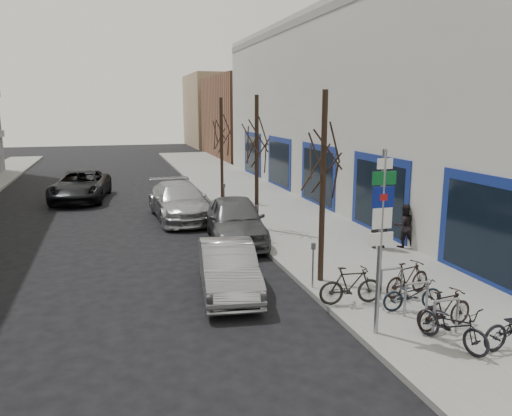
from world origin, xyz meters
TOP-DOWN VIEW (x-y plane):
  - ground at (0.00, 0.00)m, footprint 120.00×120.00m
  - sidewalk_east at (4.50, 10.00)m, footprint 5.00×70.00m
  - commercial_building at (17.00, 16.00)m, footprint 20.00×32.00m
  - brick_building_far at (13.00, 40.00)m, footprint 12.00×14.00m
  - tan_building_far at (13.50, 55.00)m, footprint 13.00×12.00m
  - highway_sign_pole at (2.40, -0.01)m, footprint 0.55×0.10m
  - bike_rack at (3.80, 0.60)m, footprint 0.66×2.26m
  - tree_near at (2.60, 3.50)m, footprint 1.80×1.80m
  - tree_mid at (2.60, 10.00)m, footprint 1.80×1.80m
  - tree_far at (2.60, 16.50)m, footprint 1.80×1.80m
  - meter_front at (2.15, 3.00)m, footprint 0.10×0.08m
  - meter_mid at (2.15, 8.50)m, footprint 0.10×0.08m
  - meter_back at (2.15, 14.00)m, footprint 0.10×0.08m
  - bike_near_left at (3.60, -0.96)m, footprint 1.02×1.82m
  - bike_near_right at (3.97, -0.24)m, footprint 1.61×0.69m
  - bike_mid_curb at (3.90, 0.90)m, footprint 1.58×0.59m
  - bike_mid_inner at (2.61, 1.66)m, footprint 1.70×0.68m
  - bike_far_inner at (4.32, 1.76)m, footprint 1.63×0.86m
  - parked_car_front at (-0.07, 3.71)m, footprint 1.96×4.32m
  - parked_car_mid at (1.40, 8.73)m, footprint 2.62×5.23m
  - parked_car_back at (-0.10, 13.31)m, footprint 2.56×5.72m
  - lane_car at (-4.66, 19.43)m, footprint 3.39×6.11m
  - pedestrian_near at (5.89, 6.00)m, footprint 0.69×0.47m
  - pedestrian_far at (6.80, 5.86)m, footprint 0.63×0.47m

SIDE VIEW (x-z plane):
  - ground at x=0.00m, z-range 0.00..0.00m
  - sidewalk_east at x=4.50m, z-range 0.00..0.15m
  - bike_near_right at x=3.97m, z-range 0.15..1.09m
  - bike_mid_curb at x=3.90m, z-range 0.15..1.10m
  - bike_far_inner at x=4.32m, z-range 0.15..1.10m
  - bike_mid_inner at x=2.61m, z-range 0.15..1.15m
  - bike_rack at x=3.80m, z-range 0.24..1.07m
  - bike_near_left at x=3.60m, z-range 0.15..1.21m
  - parked_car_front at x=-0.07m, z-range 0.00..1.38m
  - lane_car at x=-4.66m, z-range 0.00..1.62m
  - parked_car_back at x=-0.10m, z-range 0.00..1.63m
  - parked_car_mid at x=1.40m, z-range 0.00..1.71m
  - meter_front at x=2.15m, z-range 0.28..1.55m
  - meter_mid at x=2.15m, z-range 0.28..1.55m
  - meter_back at x=2.15m, z-range 0.28..1.55m
  - pedestrian_far at x=6.80m, z-range 0.15..1.72m
  - pedestrian_near at x=5.89m, z-range 0.15..2.01m
  - highway_sign_pole at x=2.40m, z-range 0.36..4.56m
  - brick_building_far at x=13.00m, z-range 0.00..8.00m
  - tree_near at x=2.60m, z-range 1.35..6.85m
  - tree_mid at x=2.60m, z-range 1.35..6.85m
  - tree_far at x=2.60m, z-range 1.35..6.85m
  - tan_building_far at x=13.50m, z-range 0.00..9.00m
  - commercial_building at x=17.00m, z-range 0.00..10.00m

